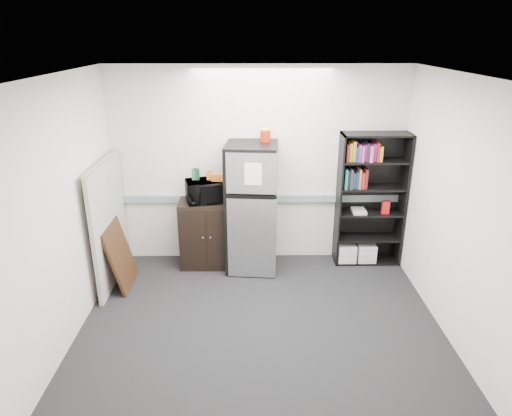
# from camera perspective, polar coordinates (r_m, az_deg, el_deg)

# --- Properties ---
(floor) EXTENTS (4.00, 4.00, 0.00)m
(floor) POSITION_cam_1_polar(r_m,az_deg,el_deg) (5.25, 0.60, -14.62)
(floor) COLOR black
(floor) RESTS_ON ground
(wall_back) EXTENTS (4.00, 0.02, 2.70)m
(wall_back) POSITION_cam_1_polar(r_m,az_deg,el_deg) (6.25, 0.30, 5.17)
(wall_back) COLOR silver
(wall_back) RESTS_ON floor
(wall_right) EXTENTS (0.02, 3.50, 2.70)m
(wall_right) POSITION_cam_1_polar(r_m,az_deg,el_deg) (5.05, 23.98, -0.63)
(wall_right) COLOR silver
(wall_right) RESTS_ON floor
(wall_left) EXTENTS (0.02, 3.50, 2.70)m
(wall_left) POSITION_cam_1_polar(r_m,az_deg,el_deg) (4.97, -23.06, -0.84)
(wall_left) COLOR silver
(wall_left) RESTS_ON floor
(ceiling) EXTENTS (4.00, 3.50, 0.02)m
(ceiling) POSITION_cam_1_polar(r_m,az_deg,el_deg) (4.28, 0.74, 16.22)
(ceiling) COLOR white
(ceiling) RESTS_ON wall_back
(electrical_raceway) EXTENTS (3.92, 0.05, 0.10)m
(electrical_raceway) POSITION_cam_1_polar(r_m,az_deg,el_deg) (6.36, 0.29, 1.19)
(electrical_raceway) COLOR gray
(electrical_raceway) RESTS_ON wall_back
(wall_note) EXTENTS (0.14, 0.00, 0.10)m
(wall_note) POSITION_cam_1_polar(r_m,az_deg,el_deg) (6.20, -2.96, 6.91)
(wall_note) COLOR white
(wall_note) RESTS_ON wall_back
(bookshelf) EXTENTS (0.90, 0.34, 1.85)m
(bookshelf) POSITION_cam_1_polar(r_m,az_deg,el_deg) (6.40, 13.95, 1.35)
(bookshelf) COLOR black
(bookshelf) RESTS_ON floor
(cubicle_partition) EXTENTS (0.06, 1.30, 1.62)m
(cubicle_partition) POSITION_cam_1_polar(r_m,az_deg,el_deg) (6.07, -17.85, -1.77)
(cubicle_partition) COLOR #9F988D
(cubicle_partition) RESTS_ON floor
(cabinet) EXTENTS (0.76, 0.50, 0.95)m
(cabinet) POSITION_cam_1_polar(r_m,az_deg,el_deg) (6.35, -5.97, -3.13)
(cabinet) COLOR black
(cabinet) RESTS_ON floor
(microwave) EXTENTS (0.61, 0.49, 0.29)m
(microwave) POSITION_cam_1_polar(r_m,az_deg,el_deg) (6.10, -6.20, 2.14)
(microwave) COLOR black
(microwave) RESTS_ON cabinet
(snack_box_a) EXTENTS (0.08, 0.06, 0.15)m
(snack_box_a) POSITION_cam_1_polar(r_m,az_deg,el_deg) (6.09, -7.69, 4.21)
(snack_box_a) COLOR #1A5B1F
(snack_box_a) RESTS_ON microwave
(snack_box_b) EXTENTS (0.08, 0.07, 0.15)m
(snack_box_b) POSITION_cam_1_polar(r_m,az_deg,el_deg) (6.08, -7.46, 4.21)
(snack_box_b) COLOR #0D3D25
(snack_box_b) RESTS_ON microwave
(snack_box_c) EXTENTS (0.08, 0.06, 0.14)m
(snack_box_c) POSITION_cam_1_polar(r_m,az_deg,el_deg) (6.07, -5.86, 4.19)
(snack_box_c) COLOR #C87212
(snack_box_c) RESTS_ON microwave
(snack_bag) EXTENTS (0.19, 0.12, 0.10)m
(snack_bag) POSITION_cam_1_polar(r_m,az_deg,el_deg) (6.01, -4.70, 3.88)
(snack_bag) COLOR #CE5614
(snack_bag) RESTS_ON microwave
(refrigerator) EXTENTS (0.71, 0.74, 1.75)m
(refrigerator) POSITION_cam_1_polar(r_m,az_deg,el_deg) (6.09, -0.56, -0.01)
(refrigerator) COLOR black
(refrigerator) RESTS_ON floor
(coffee_can) EXTENTS (0.14, 0.14, 0.19)m
(coffee_can) POSITION_cam_1_polar(r_m,az_deg,el_deg) (5.94, 1.18, 9.19)
(coffee_can) COLOR #A51B07
(coffee_can) RESTS_ON refrigerator
(framed_poster) EXTENTS (0.24, 0.66, 0.83)m
(framed_poster) POSITION_cam_1_polar(r_m,az_deg,el_deg) (6.07, -16.59, -5.64)
(framed_poster) COLOR black
(framed_poster) RESTS_ON floor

